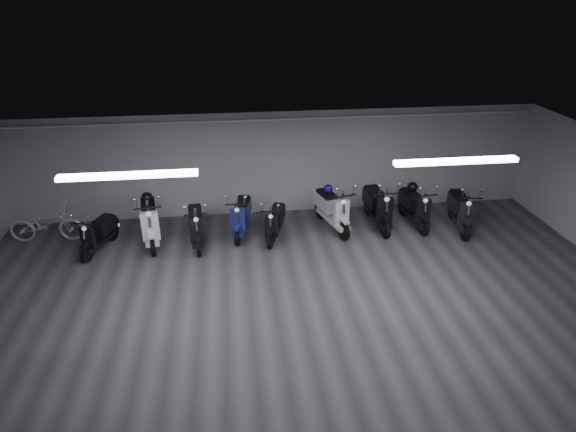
{
  "coord_description": "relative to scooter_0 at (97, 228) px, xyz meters",
  "views": [
    {
      "loc": [
        -1.21,
        -7.22,
        5.8
      ],
      "look_at": [
        -0.0,
        2.5,
        1.05
      ],
      "focal_mm": 30.36,
      "sensor_mm": 36.0,
      "label": 1
    }
  ],
  "objects": [
    {
      "name": "floor",
      "position": [
        4.39,
        -3.34,
        -0.6
      ],
      "size": [
        14.0,
        10.0,
        0.01
      ],
      "primitive_type": "cube",
      "color": "#3B3B3D",
      "rests_on": "ground"
    },
    {
      "name": "ceiling",
      "position": [
        4.39,
        -3.34,
        2.21
      ],
      "size": [
        14.0,
        10.0,
        0.01
      ],
      "primitive_type": "cube",
      "color": "gray",
      "rests_on": "ground"
    },
    {
      "name": "back_wall",
      "position": [
        4.39,
        1.66,
        0.81
      ],
      "size": [
        14.0,
        0.01,
        2.8
      ],
      "primitive_type": "cube",
      "color": "#A7A8AA",
      "rests_on": "ground"
    },
    {
      "name": "fluor_strip_left",
      "position": [
        1.39,
        -2.34,
        2.15
      ],
      "size": [
        2.4,
        0.18,
        0.08
      ],
      "primitive_type": "cube",
      "color": "white",
      "rests_on": "ceiling"
    },
    {
      "name": "fluor_strip_right",
      "position": [
        7.39,
        -2.34,
        2.15
      ],
      "size": [
        2.4,
        0.18,
        0.08
      ],
      "primitive_type": "cube",
      "color": "white",
      "rests_on": "ceiling"
    },
    {
      "name": "conduit",
      "position": [
        4.39,
        1.58,
        2.03
      ],
      "size": [
        13.6,
        0.05,
        0.05
      ],
      "primitive_type": "cylinder",
      "rotation": [
        0.0,
        1.57,
        0.0
      ],
      "color": "white",
      "rests_on": "back_wall"
    },
    {
      "name": "scooter_0",
      "position": [
        0.0,
        0.0,
        0.0
      ],
      "size": [
        1.05,
        1.67,
        1.18
      ],
      "primitive_type": null,
      "rotation": [
        0.0,
        0.0,
        -0.36
      ],
      "color": "black",
      "rests_on": "floor"
    },
    {
      "name": "scooter_2",
      "position": [
        1.16,
        0.27,
        0.16
      ],
      "size": [
        0.99,
        2.09,
        1.5
      ],
      "primitive_type": null,
      "rotation": [
        0.0,
        0.0,
        0.16
      ],
      "color": "white",
      "rests_on": "floor"
    },
    {
      "name": "scooter_3",
      "position": [
        2.27,
        0.05,
        0.06
      ],
      "size": [
        0.74,
        1.8,
        1.3
      ],
      "primitive_type": null,
      "rotation": [
        0.0,
        0.0,
        0.09
      ],
      "color": "black",
      "rests_on": "floor"
    },
    {
      "name": "scooter_4",
      "position": [
        3.36,
        0.44,
        0.07
      ],
      "size": [
        0.93,
        1.85,
        1.31
      ],
      "primitive_type": null,
      "rotation": [
        0.0,
        0.0,
        -0.2
      ],
      "color": "navy",
      "rests_on": "floor"
    },
    {
      "name": "scooter_5",
      "position": [
        4.18,
        0.11,
        0.0
      ],
      "size": [
        0.99,
        1.67,
        1.18
      ],
      "primitive_type": null,
      "rotation": [
        0.0,
        0.0,
        -0.31
      ],
      "color": "black",
      "rests_on": "floor"
    },
    {
      "name": "scooter_6",
      "position": [
        5.68,
        0.44,
        0.13
      ],
      "size": [
        1.13,
        2.03,
        1.43
      ],
      "primitive_type": null,
      "rotation": [
        0.0,
        0.0,
        0.27
      ],
      "color": "white",
      "rests_on": "floor"
    },
    {
      "name": "scooter_7",
      "position": [
        6.88,
        0.45,
        0.14
      ],
      "size": [
        0.75,
        1.99,
        1.46
      ],
      "primitive_type": null,
      "rotation": [
        0.0,
        0.0,
        0.05
      ],
      "color": "black",
      "rests_on": "floor"
    },
    {
      "name": "scooter_8",
      "position": [
        7.85,
        0.39,
        0.08
      ],
      "size": [
        0.74,
        1.84,
        1.34
      ],
      "primitive_type": null,
      "rotation": [
        0.0,
        0.0,
        0.08
      ],
      "color": "black",
      "rests_on": "floor"
    },
    {
      "name": "scooter_9",
      "position": [
        8.93,
        0.04,
        0.1
      ],
      "size": [
        0.93,
        1.93,
        1.38
      ],
      "primitive_type": null,
      "rotation": [
        0.0,
        0.0,
        -0.17
      ],
      "color": "black",
      "rests_on": "floor"
    },
    {
      "name": "bicycle",
      "position": [
        -1.37,
        0.65,
        -0.03
      ],
      "size": [
        1.76,
        0.69,
        1.12
      ],
      "primitive_type": "imported",
      "rotation": [
        0.0,
        0.0,
        1.52
      ],
      "color": "silver",
      "rests_on": "floor"
    },
    {
      "name": "helmet_0",
      "position": [
        7.83,
        0.64,
        0.38
      ],
      "size": [
        0.28,
        0.28,
        0.28
      ],
      "primitive_type": "sphere",
      "color": "black",
      "rests_on": "scooter_8"
    },
    {
      "name": "helmet_1",
      "position": [
        1.12,
        0.55,
        0.48
      ],
      "size": [
        0.28,
        0.28,
        0.28
      ],
      "primitive_type": "sphere",
      "color": "black",
      "rests_on": "scooter_2"
    },
    {
      "name": "helmet_2",
      "position": [
        5.61,
        0.7,
        0.42
      ],
      "size": [
        0.24,
        0.24,
        0.24
      ],
      "primitive_type": "sphere",
      "color": "navy",
      "rests_on": "scooter_6"
    }
  ]
}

